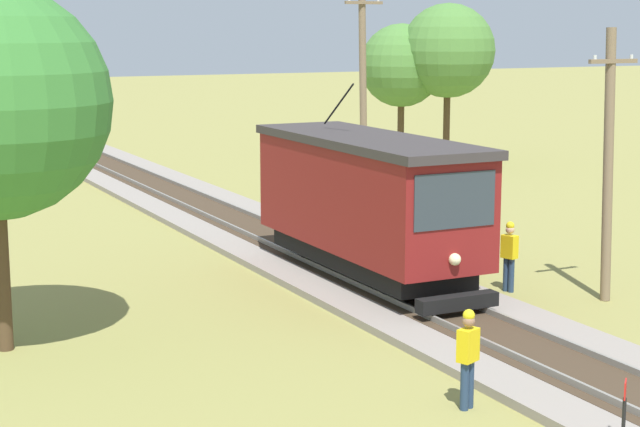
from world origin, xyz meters
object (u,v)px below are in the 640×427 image
(tree_left_near, at_px, (448,51))
(track_worker, at_px, (468,354))
(tree_right_far, at_px, (402,66))
(utility_pole_mid, at_px, (363,95))
(trackside_signal_marker, at_px, (624,412))
(red_tram, at_px, (368,200))
(utility_pole_near_tram, at_px, (608,162))
(second_worker, at_px, (509,253))

(tree_left_near, bearing_deg, track_worker, -122.31)
(track_worker, bearing_deg, tree_right_far, 128.27)
(track_worker, xyz_separation_m, tree_right_far, (15.95, 29.31, 3.71))
(utility_pole_mid, bearing_deg, track_worker, -112.87)
(track_worker, bearing_deg, trackside_signal_marker, -1.28)
(utility_pole_mid, relative_size, tree_left_near, 1.09)
(red_tram, height_order, tree_right_far, tree_right_far)
(utility_pole_near_tram, xyz_separation_m, track_worker, (-7.18, -4.79, -2.38))
(track_worker, bearing_deg, second_worker, 115.82)
(trackside_signal_marker, xyz_separation_m, tree_right_far, (14.87, 32.00, 4.03))
(utility_pole_mid, xyz_separation_m, second_worker, (-1.59, -10.59, -3.28))
(trackside_signal_marker, bearing_deg, utility_pole_near_tram, 50.82)
(second_worker, bearing_deg, tree_left_near, -135.77)
(red_tram, height_order, trackside_signal_marker, red_tram)
(second_worker, distance_m, tree_right_far, 25.40)
(utility_pole_mid, relative_size, trackside_signal_marker, 7.06)
(utility_pole_near_tram, bearing_deg, utility_pole_mid, 90.00)
(second_worker, bearing_deg, red_tram, -55.82)
(utility_pole_near_tram, distance_m, tree_right_far, 26.08)
(tree_right_far, bearing_deg, trackside_signal_marker, -114.93)
(trackside_signal_marker, bearing_deg, tree_left_near, 61.58)
(trackside_signal_marker, distance_m, track_worker, 2.92)
(second_worker, bearing_deg, track_worker, 32.52)
(track_worker, distance_m, tree_right_far, 33.58)
(second_worker, bearing_deg, utility_pole_near_tram, 117.76)
(track_worker, xyz_separation_m, second_worker, (5.59, 6.42, 0.00))
(utility_pole_near_tram, height_order, trackside_signal_marker, utility_pole_near_tram)
(utility_pole_near_tram, xyz_separation_m, trackside_signal_marker, (-6.10, -7.48, -2.69))
(red_tram, xyz_separation_m, tree_right_far, (13.15, 20.61, 2.50))
(tree_left_near, height_order, tree_right_far, tree_left_near)
(red_tram, xyz_separation_m, track_worker, (-2.80, -8.71, -1.21))
(red_tram, distance_m, utility_pole_mid, 9.61)
(track_worker, bearing_deg, red_tram, 138.98)
(red_tram, xyz_separation_m, trackside_signal_marker, (-1.72, -11.40, -1.53))
(utility_pole_near_tram, bearing_deg, second_worker, 134.23)
(trackside_signal_marker, xyz_separation_m, second_worker, (4.50, 9.11, 0.32))
(utility_pole_near_tram, bearing_deg, red_tram, 138.16)
(utility_pole_mid, height_order, tree_right_far, utility_pole_mid)
(trackside_signal_marker, relative_size, tree_right_far, 0.18)
(track_worker, relative_size, tree_left_near, 0.23)
(utility_pole_near_tram, xyz_separation_m, tree_right_far, (8.78, 24.52, 1.33))
(red_tram, bearing_deg, tree_left_near, 52.27)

